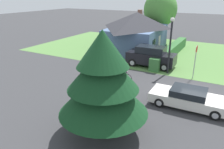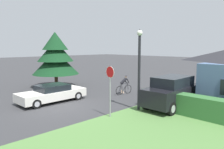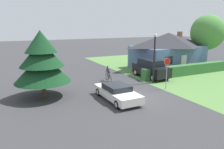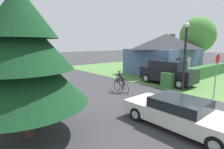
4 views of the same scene
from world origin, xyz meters
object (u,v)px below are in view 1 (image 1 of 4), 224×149
(sedan_left_lane, at_px, (189,98))
(cyclist, at_px, (123,73))
(conifer_tall_near, at_px, (103,79))
(parked_suv_right, at_px, (151,57))
(stop_sign, at_px, (196,56))
(street_lamp, at_px, (171,40))
(cottage_house, at_px, (137,31))
(deciduous_tree_right, at_px, (160,9))

(sedan_left_lane, distance_m, cyclist, 5.78)
(sedan_left_lane, height_order, cyclist, cyclist)
(sedan_left_lane, bearing_deg, conifer_tall_near, 55.92)
(parked_suv_right, xyz_separation_m, stop_sign, (-1.38, -4.22, 0.97))
(parked_suv_right, xyz_separation_m, street_lamp, (-1.12, -2.00, 2.00))
(street_lamp, bearing_deg, stop_sign, -96.57)
(conifer_tall_near, bearing_deg, cyclist, 18.49)
(cottage_house, distance_m, street_lamp, 8.87)
(sedan_left_lane, height_order, deciduous_tree_right, deciduous_tree_right)
(deciduous_tree_right, bearing_deg, stop_sign, -151.16)
(parked_suv_right, distance_m, deciduous_tree_right, 12.59)
(cyclist, relative_size, conifer_tall_near, 0.32)
(sedan_left_lane, xyz_separation_m, stop_sign, (5.27, 0.61, 1.36))
(sedan_left_lane, height_order, conifer_tall_near, conifer_tall_near)
(stop_sign, relative_size, street_lamp, 0.57)
(parked_suv_right, bearing_deg, stop_sign, 160.65)
(conifer_tall_near, bearing_deg, parked_suv_right, 7.95)
(conifer_tall_near, relative_size, deciduous_tree_right, 0.75)
(cottage_house, bearing_deg, deciduous_tree_right, -12.02)
(deciduous_tree_right, bearing_deg, cottage_house, 171.89)
(sedan_left_lane, height_order, stop_sign, stop_sign)
(parked_suv_right, bearing_deg, deciduous_tree_right, -76.96)
(cyclist, bearing_deg, stop_sign, -139.56)
(sedan_left_lane, bearing_deg, cyclist, -19.64)
(street_lamp, height_order, conifer_tall_near, conifer_tall_near)
(cottage_house, distance_m, deciduous_tree_right, 6.63)
(parked_suv_right, bearing_deg, sedan_left_lane, 124.71)
(stop_sign, xyz_separation_m, street_lamp, (0.25, 2.21, 1.03))
(parked_suv_right, distance_m, stop_sign, 4.54)
(street_lamp, relative_size, conifer_tall_near, 0.94)
(cottage_house, height_order, cyclist, cottage_house)
(cyclist, xyz_separation_m, deciduous_tree_right, (16.49, 2.33, 3.86))
(cottage_house, height_order, street_lamp, street_lamp)
(cottage_house, bearing_deg, conifer_tall_near, -166.11)
(cottage_house, height_order, sedan_left_lane, cottage_house)
(conifer_tall_near, bearing_deg, street_lamp, -2.13)
(cottage_house, height_order, deciduous_tree_right, deciduous_tree_right)
(cottage_house, xyz_separation_m, stop_sign, (-6.88, -8.08, -0.43))
(street_lamp, bearing_deg, conifer_tall_near, 177.87)
(parked_suv_right, bearing_deg, street_lamp, 149.49)
(sedan_left_lane, distance_m, conifer_tall_near, 6.34)
(cottage_house, relative_size, conifer_tall_near, 1.91)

